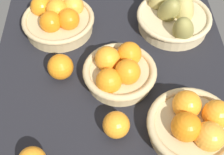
% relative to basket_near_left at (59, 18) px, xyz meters
% --- Properties ---
extents(market_tray, '(0.84, 0.72, 0.03)m').
position_rel_basket_near_left_xyz_m(market_tray, '(0.21, 0.17, -0.06)').
color(market_tray, black).
rests_on(market_tray, ground).
extents(basket_near_left, '(0.24, 0.24, 0.10)m').
position_rel_basket_near_left_xyz_m(basket_near_left, '(0.00, 0.00, 0.00)').
color(basket_near_left, tan).
rests_on(basket_near_left, market_tray).
extents(basket_far_left_pears, '(0.26, 0.25, 0.14)m').
position_rel_basket_near_left_xyz_m(basket_far_left_pears, '(0.01, 0.38, -0.00)').
color(basket_far_left_pears, '#D3BC8C').
rests_on(basket_far_left_pears, market_tray).
extents(basket_center, '(0.21, 0.21, 0.10)m').
position_rel_basket_near_left_xyz_m(basket_center, '(0.23, 0.19, -0.00)').
color(basket_center, tan).
rests_on(basket_center, market_tray).
extents(basket_far_right, '(0.23, 0.23, 0.11)m').
position_rel_basket_near_left_xyz_m(basket_far_right, '(0.41, 0.36, 0.00)').
color(basket_far_right, tan).
rests_on(basket_far_right, market_tray).
extents(loose_orange_front_gap, '(0.07, 0.07, 0.07)m').
position_rel_basket_near_left_xyz_m(loose_orange_front_gap, '(0.40, 0.17, -0.01)').
color(loose_orange_front_gap, orange).
rests_on(loose_orange_front_gap, market_tray).
extents(loose_orange_side_gap, '(0.08, 0.08, 0.08)m').
position_rel_basket_near_left_xyz_m(loose_orange_side_gap, '(0.21, 0.02, -0.01)').
color(loose_orange_side_gap, orange).
rests_on(loose_orange_side_gap, market_tray).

